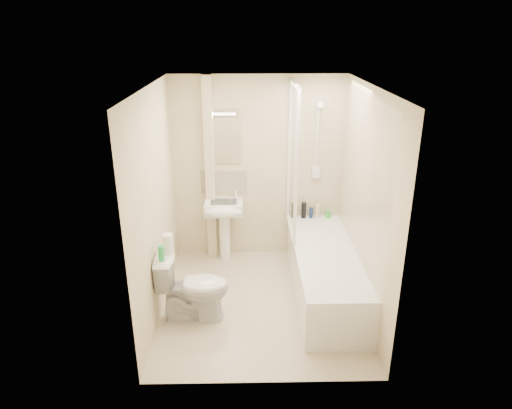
{
  "coord_description": "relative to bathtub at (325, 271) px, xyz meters",
  "views": [
    {
      "loc": [
        -0.14,
        -4.42,
        2.95
      ],
      "look_at": [
        -0.05,
        0.2,
        1.12
      ],
      "focal_mm": 32.0,
      "sensor_mm": 36.0,
      "label": 1
    }
  ],
  "objects": [
    {
      "name": "toilet_roll_upper",
      "position": [
        -1.71,
        -0.4,
        0.62
      ],
      "size": [
        0.11,
        0.11,
        0.11
      ],
      "primitive_type": "cylinder",
      "color": "white",
      "rests_on": "toilet_roll_lower"
    },
    {
      "name": "pedestal_sink",
      "position": [
        -1.2,
        0.82,
        0.37
      ],
      "size": [
        0.49,
        0.46,
        0.95
      ],
      "color": "white",
      "rests_on": "ground"
    },
    {
      "name": "mirror",
      "position": [
        -1.2,
        1.05,
        1.29
      ],
      "size": [
        0.46,
        0.01,
        0.6
      ],
      "primitive_type": "cube",
      "color": "white",
      "rests_on": "wall_back"
    },
    {
      "name": "bottle_blue",
      "position": [
        -0.04,
        0.97,
        0.33
      ],
      "size": [
        0.05,
        0.05,
        0.14
      ],
      "primitive_type": "cylinder",
      "color": "navy",
      "rests_on": "bathtub"
    },
    {
      "name": "toilet_roll_lower",
      "position": [
        -1.71,
        -0.4,
        0.51
      ],
      "size": [
        0.12,
        0.12,
        0.1
      ],
      "primitive_type": "cylinder",
      "color": "white",
      "rests_on": "toilet"
    },
    {
      "name": "wall_right",
      "position": [
        0.35,
        -0.19,
        0.91
      ],
      "size": [
        0.02,
        2.5,
        2.4
      ],
      "primitive_type": "cube",
      "color": "beige",
      "rests_on": "ground"
    },
    {
      "name": "bottle_black_b",
      "position": [
        -0.14,
        0.97,
        0.37
      ],
      "size": [
        0.06,
        0.06,
        0.21
      ],
      "primitive_type": "cylinder",
      "color": "black",
      "rests_on": "bathtub"
    },
    {
      "name": "bottle_green",
      "position": [
        0.18,
        0.97,
        0.31
      ],
      "size": [
        0.07,
        0.07,
        0.09
      ],
      "primitive_type": "cylinder",
      "color": "green",
      "rests_on": "bathtub"
    },
    {
      "name": "pipe_boxing",
      "position": [
        -1.37,
        1.0,
        0.91
      ],
      "size": [
        0.12,
        0.12,
        2.4
      ],
      "primitive_type": "cube",
      "color": "beige",
      "rests_on": "ground"
    },
    {
      "name": "splashback",
      "position": [
        -1.2,
        1.05,
        0.74
      ],
      "size": [
        0.6,
        0.02,
        0.3
      ],
      "primitive_type": "cube",
      "color": "beige",
      "rests_on": "wall_back"
    },
    {
      "name": "wall_left",
      "position": [
        -1.85,
        -0.19,
        0.91
      ],
      "size": [
        0.02,
        2.5,
        2.4
      ],
      "primitive_type": "cube",
      "color": "beige",
      "rests_on": "ground"
    },
    {
      "name": "bottle_black_a",
      "position": [
        -0.28,
        0.97,
        0.36
      ],
      "size": [
        0.05,
        0.05,
        0.19
      ],
      "primitive_type": "cylinder",
      "color": "black",
      "rests_on": "bathtub"
    },
    {
      "name": "ceiling",
      "position": [
        -0.75,
        -0.19,
        2.11
      ],
      "size": [
        2.2,
        2.5,
        0.02
      ],
      "primitive_type": "cube",
      "color": "white",
      "rests_on": "wall_back"
    },
    {
      "name": "tile_right",
      "position": [
        0.34,
        0.0,
        1.14
      ],
      "size": [
        0.01,
        2.1,
        1.75
      ],
      "primitive_type": "cube",
      "color": "beige",
      "rests_on": "wall_right"
    },
    {
      "name": "strip_light",
      "position": [
        -1.2,
        1.02,
        1.66
      ],
      "size": [
        0.42,
        0.07,
        0.07
      ],
      "primitive_type": "cube",
      "color": "silver",
      "rests_on": "wall_back"
    },
    {
      "name": "green_bottle",
      "position": [
        -1.75,
        -0.56,
        0.54
      ],
      "size": [
        0.06,
        0.06,
        0.16
      ],
      "primitive_type": "cylinder",
      "color": "green",
      "rests_on": "toilet"
    },
    {
      "name": "bathtub",
      "position": [
        0.0,
        0.0,
        0.0
      ],
      "size": [
        0.7,
        2.1,
        0.55
      ],
      "color": "white",
      "rests_on": "ground"
    },
    {
      "name": "shower_screen",
      "position": [
        -0.35,
        0.61,
        1.16
      ],
      "size": [
        0.04,
        0.92,
        1.8
      ],
      "color": "white",
      "rests_on": "bathtub"
    },
    {
      "name": "toilet",
      "position": [
        -1.47,
        -0.45,
        0.09
      ],
      "size": [
        0.45,
        0.75,
        0.75
      ],
      "primitive_type": "imported",
      "rotation": [
        0.0,
        0.0,
        1.59
      ],
      "color": "white",
      "rests_on": "ground"
    },
    {
      "name": "shower_fixture",
      "position": [
        -0.0,
        1.0,
        1.26
      ],
      "size": [
        0.1,
        0.16,
        0.99
      ],
      "color": "white",
      "rests_on": "wall_back"
    },
    {
      "name": "tile_back",
      "position": [
        0.0,
        1.05,
        1.14
      ],
      "size": [
        0.7,
        0.01,
        1.75
      ],
      "primitive_type": "cube",
      "color": "beige",
      "rests_on": "wall_back"
    },
    {
      "name": "floor",
      "position": [
        -0.75,
        -0.19,
        -0.29
      ],
      "size": [
        2.5,
        2.5,
        0.0
      ],
      "primitive_type": "plane",
      "color": "beige",
      "rests_on": "ground"
    },
    {
      "name": "bottle_cream",
      "position": [
        0.04,
        0.97,
        0.36
      ],
      "size": [
        0.06,
        0.06,
        0.19
      ],
      "primitive_type": "cylinder",
      "color": "beige",
      "rests_on": "bathtub"
    },
    {
      "name": "wall_back",
      "position": [
        -0.75,
        1.06,
        0.91
      ],
      "size": [
        2.2,
        0.02,
        2.4
      ],
      "primitive_type": "cube",
      "color": "beige",
      "rests_on": "ground"
    }
  ]
}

